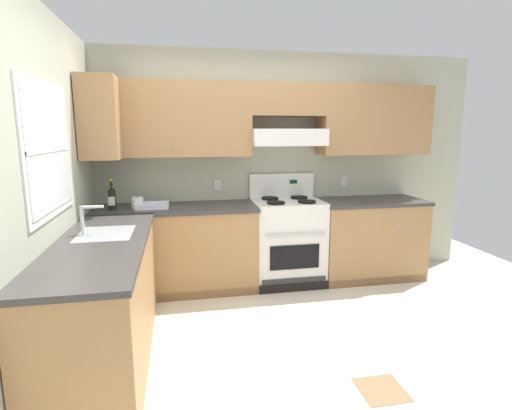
{
  "coord_description": "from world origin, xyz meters",
  "views": [
    {
      "loc": [
        -0.67,
        -2.86,
        1.68
      ],
      "look_at": [
        0.02,
        0.7,
        1.0
      ],
      "focal_mm": 27.74,
      "sensor_mm": 36.0,
      "label": 1
    }
  ],
  "objects_px": {
    "bowl": "(152,206)",
    "stove": "(287,240)",
    "paper_towel_roll": "(137,202)",
    "wine_bottle": "(112,198)"
  },
  "relations": [
    {
      "from": "wine_bottle",
      "to": "bowl",
      "type": "distance_m",
      "value": 0.4
    },
    {
      "from": "wine_bottle",
      "to": "paper_towel_roll",
      "type": "relative_size",
      "value": 2.51
    },
    {
      "from": "stove",
      "to": "bowl",
      "type": "height_order",
      "value": "stove"
    },
    {
      "from": "stove",
      "to": "wine_bottle",
      "type": "xyz_separation_m",
      "value": [
        -1.82,
        -0.07,
        0.56
      ]
    },
    {
      "from": "bowl",
      "to": "stove",
      "type": "bearing_deg",
      "value": 1.87
    },
    {
      "from": "stove",
      "to": "bowl",
      "type": "relative_size",
      "value": 3.67
    },
    {
      "from": "paper_towel_roll",
      "to": "stove",
      "type": "bearing_deg",
      "value": 0.12
    },
    {
      "from": "bowl",
      "to": "paper_towel_roll",
      "type": "xyz_separation_m",
      "value": [
        -0.15,
        0.04,
        0.04
      ]
    },
    {
      "from": "wine_bottle",
      "to": "paper_towel_roll",
      "type": "height_order",
      "value": "wine_bottle"
    },
    {
      "from": "wine_bottle",
      "to": "bowl",
      "type": "xyz_separation_m",
      "value": [
        0.38,
        0.02,
        -0.11
      ]
    }
  ]
}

